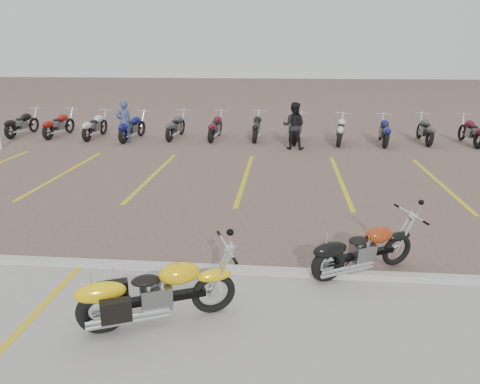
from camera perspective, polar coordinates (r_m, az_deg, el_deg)
The scene contains 9 objects.
ground at distance 9.69m, azimuth -1.37°, elevation -4.47°, with size 100.00×100.00×0.00m, color brown.
concrete_apron at distance 5.80m, azimuth -7.01°, elevation -20.94°, with size 60.00×5.00×0.01m, color #9E9B93.
curb at distance 7.85m, azimuth -3.13°, elevation -9.42°, with size 60.00×0.18×0.12m, color #ADAAA3.
parking_stripes at distance 13.47m, azimuth 0.64°, elevation 1.80°, with size 38.00×5.50×0.01m, color gold, non-canonical shape.
yellow_cruiser at distance 6.46m, azimuth -10.37°, elevation -12.17°, with size 2.00×0.98×0.88m.
flame_cruiser at distance 7.92m, azimuth 14.43°, elevation -7.01°, with size 1.77×1.05×0.81m.
person_a at distance 18.87m, azimuth -13.95°, elevation 8.28°, with size 0.60×0.39×1.64m, color navy.
person_b at distance 17.31m, azimuth 6.57°, elevation 8.02°, with size 0.83×0.65×1.71m, color black.
bg_bike_row at distance 18.80m, azimuth 1.85°, elevation 7.90°, with size 20.56×2.04×1.10m.
Camera 1 is at (1.09, -8.94, 3.57)m, focal length 35.00 mm.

